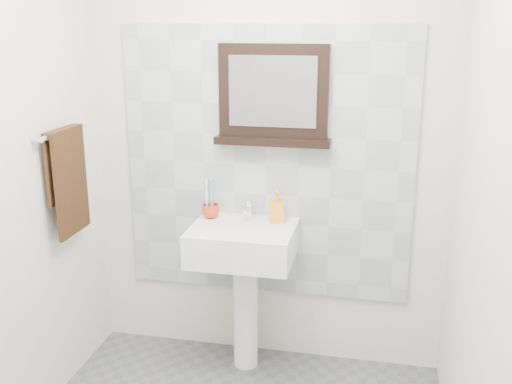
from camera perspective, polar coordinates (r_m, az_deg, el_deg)
back_wall at (r=3.29m, az=1.04°, el=4.34°), size 2.00×0.01×2.50m
front_wall at (r=1.32m, az=-18.30°, el=-15.32°), size 2.00×0.01×2.50m
right_wall at (r=2.20m, az=21.57°, el=-2.82°), size 0.01×2.20×2.50m
splashback at (r=3.30m, az=0.99°, el=2.60°), size 1.60×0.02×1.50m
pedestal_sink at (r=3.26m, az=-1.21°, el=-6.32°), size 0.55×0.44×0.96m
toothbrush_cup at (r=3.33m, az=-4.33°, el=-1.82°), size 0.11×0.11×0.08m
toothbrushes at (r=3.31m, az=-4.40°, el=-0.41°), size 0.05×0.04×0.21m
soap_dispenser at (r=3.24m, az=2.00°, el=-1.37°), size 0.10×0.10×0.17m
framed_mirror at (r=3.20m, az=1.66°, el=8.98°), size 0.62×0.11×0.53m
towel_bar at (r=3.15m, az=-17.97°, el=5.42°), size 0.07×0.40×0.03m
hand_towel at (r=3.19m, az=-17.54°, el=1.71°), size 0.06×0.30×0.55m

